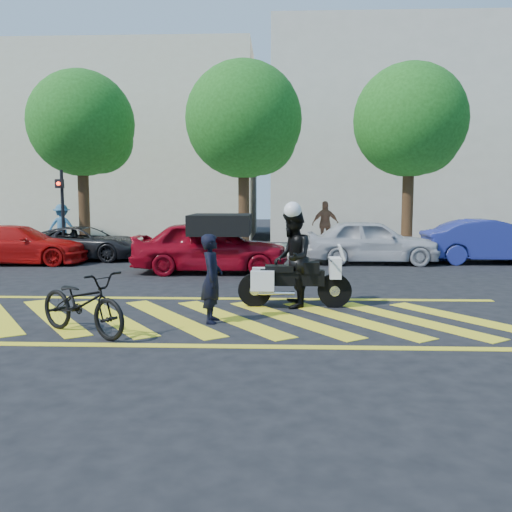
{
  "coord_description": "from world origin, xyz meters",
  "views": [
    {
      "loc": [
        1.38,
        -9.75,
        2.22
      ],
      "look_at": [
        0.94,
        0.95,
        1.05
      ],
      "focal_mm": 38.0,
      "sensor_mm": 36.0,
      "label": 1
    }
  ],
  "objects_px": {
    "officer_bike": "(212,278)",
    "parked_mid_right": "(371,241)",
    "officer_moto": "(292,259)",
    "parked_left": "(19,245)",
    "bicycle": "(82,303)",
    "red_convertible": "(210,247)",
    "police_motorcycle": "(293,280)",
    "parked_mid_left": "(85,243)",
    "parked_right": "(491,241)"
  },
  "relations": [
    {
      "from": "officer_bike",
      "to": "parked_mid_right",
      "type": "bearing_deg",
      "value": -25.99
    },
    {
      "from": "officer_moto",
      "to": "parked_left",
      "type": "bearing_deg",
      "value": -126.3
    },
    {
      "from": "bicycle",
      "to": "red_convertible",
      "type": "relative_size",
      "value": 0.44
    },
    {
      "from": "officer_bike",
      "to": "officer_moto",
      "type": "distance_m",
      "value": 2.04
    },
    {
      "from": "police_motorcycle",
      "to": "parked_mid_left",
      "type": "height_order",
      "value": "parked_mid_left"
    },
    {
      "from": "officer_bike",
      "to": "parked_left",
      "type": "height_order",
      "value": "officer_bike"
    },
    {
      "from": "bicycle",
      "to": "parked_mid_right",
      "type": "xyz_separation_m",
      "value": [
        6.27,
        9.7,
        0.23
      ]
    },
    {
      "from": "parked_mid_left",
      "to": "bicycle",
      "type": "bearing_deg",
      "value": -154.99
    },
    {
      "from": "bicycle",
      "to": "red_convertible",
      "type": "height_order",
      "value": "red_convertible"
    },
    {
      "from": "red_convertible",
      "to": "parked_mid_left",
      "type": "relative_size",
      "value": 1.07
    },
    {
      "from": "officer_moto",
      "to": "parked_right",
      "type": "relative_size",
      "value": 0.44
    },
    {
      "from": "parked_mid_left",
      "to": "parked_mid_right",
      "type": "relative_size",
      "value": 0.97
    },
    {
      "from": "officer_bike",
      "to": "red_convertible",
      "type": "distance_m",
      "value": 6.38
    },
    {
      "from": "parked_left",
      "to": "parked_mid_left",
      "type": "bearing_deg",
      "value": -54.14
    },
    {
      "from": "parked_left",
      "to": "parked_mid_left",
      "type": "distance_m",
      "value": 2.22
    },
    {
      "from": "parked_mid_left",
      "to": "parked_right",
      "type": "distance_m",
      "value": 14.05
    },
    {
      "from": "red_convertible",
      "to": "parked_mid_left",
      "type": "height_order",
      "value": "red_convertible"
    },
    {
      "from": "red_convertible",
      "to": "officer_bike",
      "type": "bearing_deg",
      "value": -173.36
    },
    {
      "from": "officer_moto",
      "to": "parked_left",
      "type": "xyz_separation_m",
      "value": [
        -8.89,
        6.71,
        -0.34
      ]
    },
    {
      "from": "police_motorcycle",
      "to": "red_convertible",
      "type": "distance_m",
      "value": 5.42
    },
    {
      "from": "parked_left",
      "to": "parked_right",
      "type": "xyz_separation_m",
      "value": [
        15.76,
        0.88,
        0.09
      ]
    },
    {
      "from": "parked_right",
      "to": "parked_mid_right",
      "type": "bearing_deg",
      "value": 94.4
    },
    {
      "from": "bicycle",
      "to": "officer_moto",
      "type": "relative_size",
      "value": 1.01
    },
    {
      "from": "parked_left",
      "to": "parked_mid_right",
      "type": "distance_m",
      "value": 11.74
    },
    {
      "from": "parked_left",
      "to": "parked_mid_right",
      "type": "bearing_deg",
      "value": -90.27
    },
    {
      "from": "parked_mid_left",
      "to": "parked_right",
      "type": "relative_size",
      "value": 0.95
    },
    {
      "from": "bicycle",
      "to": "parked_left",
      "type": "xyz_separation_m",
      "value": [
        -5.45,
        9.09,
        0.12
      ]
    },
    {
      "from": "bicycle",
      "to": "parked_left",
      "type": "distance_m",
      "value": 10.6
    },
    {
      "from": "red_convertible",
      "to": "parked_left",
      "type": "bearing_deg",
      "value": 74.04
    },
    {
      "from": "officer_bike",
      "to": "parked_right",
      "type": "bearing_deg",
      "value": -42.63
    },
    {
      "from": "police_motorcycle",
      "to": "parked_left",
      "type": "bearing_deg",
      "value": 143.75
    },
    {
      "from": "parked_mid_left",
      "to": "red_convertible",
      "type": "bearing_deg",
      "value": -117.76
    },
    {
      "from": "bicycle",
      "to": "parked_left",
      "type": "relative_size",
      "value": 0.45
    },
    {
      "from": "officer_moto",
      "to": "red_convertible",
      "type": "xyz_separation_m",
      "value": [
        -2.27,
        4.91,
        -0.21
      ]
    },
    {
      "from": "bicycle",
      "to": "red_convertible",
      "type": "bearing_deg",
      "value": 23.65
    },
    {
      "from": "officer_bike",
      "to": "police_motorcycle",
      "type": "distance_m",
      "value": 2.06
    },
    {
      "from": "officer_bike",
      "to": "parked_mid_left",
      "type": "distance_m",
      "value": 11.11
    },
    {
      "from": "parked_right",
      "to": "parked_mid_left",
      "type": "bearing_deg",
      "value": 88.52
    },
    {
      "from": "red_convertible",
      "to": "parked_left",
      "type": "distance_m",
      "value": 6.86
    },
    {
      "from": "officer_moto",
      "to": "parked_right",
      "type": "xyz_separation_m",
      "value": [
        6.87,
        7.58,
        -0.24
      ]
    },
    {
      "from": "parked_right",
      "to": "police_motorcycle",
      "type": "bearing_deg",
      "value": 138.54
    },
    {
      "from": "officer_bike",
      "to": "officer_moto",
      "type": "height_order",
      "value": "officer_moto"
    },
    {
      "from": "red_convertible",
      "to": "officer_moto",
      "type": "bearing_deg",
      "value": -155.88
    },
    {
      "from": "bicycle",
      "to": "parked_mid_left",
      "type": "bearing_deg",
      "value": 52.31
    },
    {
      "from": "bicycle",
      "to": "parked_mid_right",
      "type": "distance_m",
      "value": 11.55
    },
    {
      "from": "bicycle",
      "to": "officer_moto",
      "type": "distance_m",
      "value": 4.2
    },
    {
      "from": "officer_moto",
      "to": "parked_mid_left",
      "type": "relative_size",
      "value": 0.46
    },
    {
      "from": "officer_bike",
      "to": "parked_mid_left",
      "type": "height_order",
      "value": "officer_bike"
    },
    {
      "from": "officer_moto",
      "to": "parked_right",
      "type": "bearing_deg",
      "value": 138.56
    },
    {
      "from": "officer_moto",
      "to": "parked_left",
      "type": "distance_m",
      "value": 11.14
    }
  ]
}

